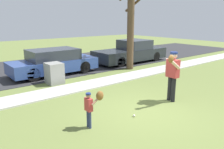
{
  "coord_description": "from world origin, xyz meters",
  "views": [
    {
      "loc": [
        -5.01,
        -4.44,
        2.87
      ],
      "look_at": [
        -0.33,
        1.4,
        1.0
      ],
      "focal_mm": 35.71,
      "sensor_mm": 36.0,
      "label": 1
    }
  ],
  "objects_px": {
    "parked_wagon_blue": "(54,62)",
    "person_adult": "(172,71)",
    "baseball": "(134,116)",
    "street_tree_near": "(131,15)",
    "person_child": "(92,104)",
    "utility_cabinet": "(54,73)",
    "parked_pickup_dark": "(131,52)"
  },
  "relations": [
    {
      "from": "person_adult",
      "to": "street_tree_near",
      "type": "height_order",
      "value": "street_tree_near"
    },
    {
      "from": "person_adult",
      "to": "parked_wagon_blue",
      "type": "relative_size",
      "value": 0.39
    },
    {
      "from": "baseball",
      "to": "parked_wagon_blue",
      "type": "distance_m",
      "value": 6.56
    },
    {
      "from": "baseball",
      "to": "street_tree_near",
      "type": "relative_size",
      "value": 0.01
    },
    {
      "from": "person_adult",
      "to": "street_tree_near",
      "type": "distance_m",
      "value": 5.79
    },
    {
      "from": "person_adult",
      "to": "baseball",
      "type": "distance_m",
      "value": 2.22
    },
    {
      "from": "street_tree_near",
      "to": "parked_wagon_blue",
      "type": "distance_m",
      "value": 4.97
    },
    {
      "from": "utility_cabinet",
      "to": "baseball",
      "type": "bearing_deg",
      "value": -86.27
    },
    {
      "from": "street_tree_near",
      "to": "parked_wagon_blue",
      "type": "relative_size",
      "value": 1.29
    },
    {
      "from": "street_tree_near",
      "to": "parked_wagon_blue",
      "type": "height_order",
      "value": "street_tree_near"
    },
    {
      "from": "street_tree_near",
      "to": "utility_cabinet",
      "type": "bearing_deg",
      "value": -178.85
    },
    {
      "from": "utility_cabinet",
      "to": "person_child",
      "type": "bearing_deg",
      "value": -102.67
    },
    {
      "from": "person_child",
      "to": "baseball",
      "type": "distance_m",
      "value": 1.52
    },
    {
      "from": "baseball",
      "to": "parked_pickup_dark",
      "type": "distance_m",
      "value": 8.85
    },
    {
      "from": "person_child",
      "to": "parked_wagon_blue",
      "type": "relative_size",
      "value": 0.23
    },
    {
      "from": "person_child",
      "to": "street_tree_near",
      "type": "height_order",
      "value": "street_tree_near"
    },
    {
      "from": "person_child",
      "to": "utility_cabinet",
      "type": "height_order",
      "value": "person_child"
    },
    {
      "from": "parked_wagon_blue",
      "to": "person_adult",
      "type": "bearing_deg",
      "value": 103.47
    },
    {
      "from": "baseball",
      "to": "utility_cabinet",
      "type": "xyz_separation_m",
      "value": [
        -0.32,
        4.86,
        0.44
      ]
    },
    {
      "from": "person_adult",
      "to": "person_child",
      "type": "distance_m",
      "value": 3.33
    },
    {
      "from": "utility_cabinet",
      "to": "parked_wagon_blue",
      "type": "height_order",
      "value": "parked_wagon_blue"
    },
    {
      "from": "person_child",
      "to": "parked_pickup_dark",
      "type": "bearing_deg",
      "value": 42.39
    },
    {
      "from": "person_adult",
      "to": "utility_cabinet",
      "type": "height_order",
      "value": "person_adult"
    },
    {
      "from": "utility_cabinet",
      "to": "street_tree_near",
      "type": "distance_m",
      "value": 5.45
    },
    {
      "from": "parked_wagon_blue",
      "to": "parked_pickup_dark",
      "type": "bearing_deg",
      "value": 179.58
    },
    {
      "from": "utility_cabinet",
      "to": "street_tree_near",
      "type": "bearing_deg",
      "value": 1.15
    },
    {
      "from": "utility_cabinet",
      "to": "parked_wagon_blue",
      "type": "bearing_deg",
      "value": 66.1
    },
    {
      "from": "street_tree_near",
      "to": "parked_wagon_blue",
      "type": "xyz_separation_m",
      "value": [
        -4.06,
        1.56,
        -2.41
      ]
    },
    {
      "from": "baseball",
      "to": "parked_wagon_blue",
      "type": "xyz_separation_m",
      "value": [
        0.42,
        6.51,
        0.62
      ]
    },
    {
      "from": "person_adult",
      "to": "street_tree_near",
      "type": "xyz_separation_m",
      "value": [
        2.53,
        4.82,
        1.97
      ]
    },
    {
      "from": "person_adult",
      "to": "baseball",
      "type": "relative_size",
      "value": 24.02
    },
    {
      "from": "person_adult",
      "to": "parked_wagon_blue",
      "type": "bearing_deg",
      "value": -74.43
    }
  ]
}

